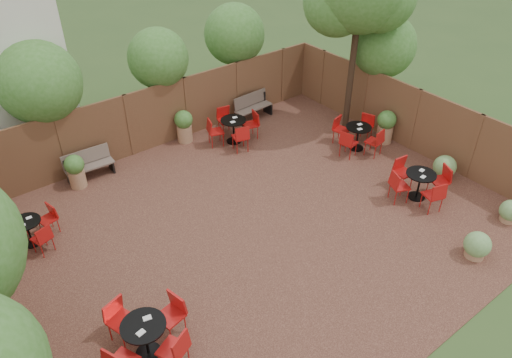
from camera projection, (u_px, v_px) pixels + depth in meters
ground at (259, 224)px, 12.47m from camera, size 80.00×80.00×0.00m
courtyard_paving at (259, 224)px, 12.47m from camera, size 12.00×10.00×0.02m
fence_back at (159, 116)px, 15.12m from camera, size 12.00×0.08×2.00m
fence_right at (415, 120)px, 14.92m from camera, size 0.08×10.00×2.00m
overhang_foliage at (98, 133)px, 10.89m from camera, size 15.51×10.44×2.78m
park_bench_left at (89, 164)px, 13.92m from camera, size 1.37×0.49×0.84m
park_bench_right at (252, 106)px, 16.87m from camera, size 1.42×0.54×0.86m
bistro_tables at (260, 191)px, 12.83m from camera, size 10.95×7.10×0.95m
planters at (168, 152)px, 14.17m from camera, size 11.84×4.55×1.11m
low_shrubs at (471, 203)px, 12.65m from camera, size 2.80×3.00×0.69m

